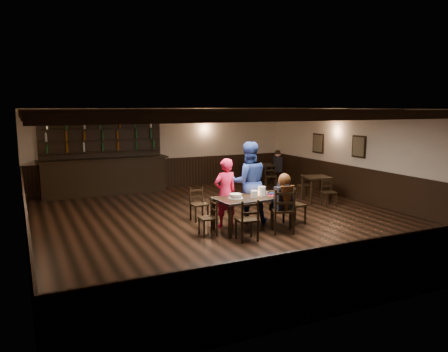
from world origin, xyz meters
name	(u,v)px	position (x,y,z in m)	size (l,w,h in m)	color
ground	(229,221)	(0.00, 0.00, 0.00)	(10.00, 10.00, 0.00)	black
room_shell	(229,149)	(0.01, 0.04, 1.75)	(9.02, 10.02, 2.71)	beige
dining_table	(253,200)	(0.19, -0.86, 0.68)	(1.80, 0.99, 0.75)	black
chair_near_left	(248,217)	(-0.34, -1.61, 0.51)	(0.44, 0.42, 0.88)	black
chair_near_right	(284,207)	(0.61, -1.46, 0.59)	(0.61, 0.59, 1.01)	black
chair_end_left	(211,215)	(-0.87, -0.87, 0.45)	(0.35, 0.37, 0.77)	black
chair_end_right	(292,202)	(1.22, -0.88, 0.54)	(0.45, 0.46, 0.93)	black
chair_far_pushed	(198,201)	(-0.64, 0.42, 0.47)	(0.40, 0.38, 0.81)	black
woman_pink	(225,193)	(-0.27, -0.38, 0.80)	(0.58, 0.38, 1.59)	#FF2755
man_blue	(248,182)	(0.39, -0.26, 0.97)	(0.94, 0.73, 1.94)	navy
seated_person	(284,194)	(0.65, -1.40, 0.86)	(0.37, 0.55, 0.89)	black
cake	(236,196)	(-0.25, -0.85, 0.80)	(0.33, 0.33, 0.10)	white
plate_stack_a	(254,194)	(0.17, -0.94, 0.83)	(0.17, 0.17, 0.16)	white
plate_stack_b	(262,191)	(0.42, -0.84, 0.86)	(0.18, 0.18, 0.21)	white
tea_light	(255,195)	(0.27, -0.77, 0.78)	(0.06, 0.06, 0.06)	#A5A8AD
salt_shaker	(267,193)	(0.53, -0.88, 0.80)	(0.04, 0.04, 0.10)	silver
pepper_shaker	(268,194)	(0.57, -0.88, 0.79)	(0.03, 0.03, 0.08)	#A5A8AD
drink_glass	(262,192)	(0.50, -0.71, 0.81)	(0.08, 0.08, 0.12)	silver
menu_red	(273,195)	(0.70, -0.89, 0.75)	(0.32, 0.23, 0.00)	maroon
menu_blue	(272,193)	(0.76, -0.74, 0.75)	(0.31, 0.22, 0.00)	#0D1C41
bar_counter	(104,171)	(-2.08, 4.72, 0.73)	(4.00, 0.70, 2.20)	black
back_table_a	(316,180)	(3.27, 0.88, 0.64)	(0.83, 0.83, 0.75)	black
back_table_b	(261,167)	(3.16, 3.87, 0.65)	(1.07, 1.07, 0.75)	black
bg_patron_left	(250,163)	(2.62, 3.69, 0.86)	(0.31, 0.43, 0.80)	black
bg_patron_right	(278,161)	(3.76, 3.74, 0.85)	(0.30, 0.41, 0.77)	black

